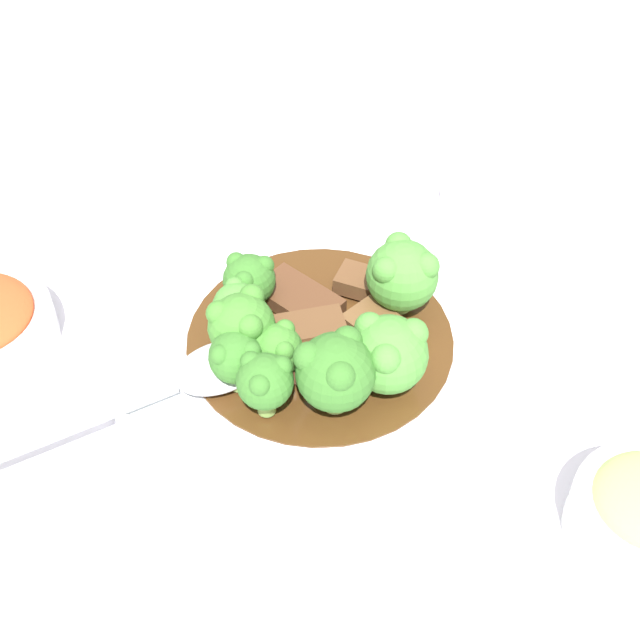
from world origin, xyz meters
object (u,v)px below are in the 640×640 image
at_px(main_plate, 320,343).
at_px(serving_spoon, 194,378).
at_px(broccoli_floret_0, 402,274).
at_px(broccoli_floret_3, 236,356).
at_px(broccoli_floret_8, 241,326).
at_px(beef_strip_0, 380,329).
at_px(broccoli_floret_6, 237,306).
at_px(broccoli_floret_2, 334,371).
at_px(broccoli_floret_5, 276,349).
at_px(beef_strip_4, 311,327).
at_px(beef_strip_1, 325,359).
at_px(beef_strip_2, 369,284).
at_px(sauce_dish, 476,195).
at_px(broccoli_floret_7, 249,279).
at_px(broccoli_floret_4, 265,381).
at_px(broccoli_floret_1, 388,353).
at_px(beef_strip_3, 299,299).

height_order(main_plate, serving_spoon, serving_spoon).
bearing_deg(broccoli_floret_0, broccoli_floret_3, 114.76).
xyz_separation_m(broccoli_floret_0, broccoli_floret_8, (-0.03, 0.12, 0.00)).
relative_size(beef_strip_0, broccoli_floret_6, 1.33).
relative_size(broccoli_floret_2, broccoli_floret_5, 1.39).
bearing_deg(beef_strip_4, beef_strip_1, -170.04).
height_order(beef_strip_0, beef_strip_2, same).
bearing_deg(sauce_dish, beef_strip_1, 138.23).
distance_m(main_plate, broccoli_floret_7, 0.07).
xyz_separation_m(broccoli_floret_4, sauce_dish, (0.22, -0.21, -0.04)).
bearing_deg(broccoli_floret_3, broccoli_floret_5, -77.30).
distance_m(broccoli_floret_0, broccoli_floret_3, 0.14).
relative_size(beef_strip_4, broccoli_floret_5, 1.17).
relative_size(broccoli_floret_3, broccoli_floret_4, 0.98).
relative_size(beef_strip_2, broccoli_floret_5, 1.27).
bearing_deg(main_plate, beef_strip_0, -99.86).
relative_size(beef_strip_0, beef_strip_4, 1.18).
xyz_separation_m(main_plate, broccoli_floret_1, (-0.05, -0.04, 0.04)).
height_order(main_plate, broccoli_floret_7, broccoli_floret_7).
height_order(beef_strip_3, broccoli_floret_4, broccoli_floret_4).
relative_size(broccoli_floret_3, broccoli_floret_8, 0.86).
relative_size(beef_strip_0, broccoli_floret_7, 1.36).
bearing_deg(broccoli_floret_2, sauce_dish, -36.61).
distance_m(beef_strip_2, broccoli_floret_6, 0.11).
relative_size(beef_strip_0, broccoli_floret_0, 1.03).
height_order(beef_strip_0, beef_strip_4, same).
bearing_deg(beef_strip_0, beef_strip_4, 79.14).
bearing_deg(broccoli_floret_6, beef_strip_2, -73.42).
distance_m(broccoli_floret_3, broccoli_floret_5, 0.03).
relative_size(beef_strip_0, broccoli_floret_4, 1.22).
bearing_deg(beef_strip_0, broccoli_floret_8, 94.18).
xyz_separation_m(broccoli_floret_8, serving_spoon, (-0.02, 0.04, -0.03)).
distance_m(beef_strip_1, beef_strip_2, 0.08).
height_order(main_plate, broccoli_floret_0, broccoli_floret_0).
distance_m(broccoli_floret_2, broccoli_floret_5, 0.05).
height_order(beef_strip_3, beef_strip_4, beef_strip_4).
distance_m(broccoli_floret_1, broccoli_floret_3, 0.10).
relative_size(broccoli_floret_3, serving_spoon, 0.21).
relative_size(beef_strip_0, serving_spoon, 0.26).
distance_m(broccoli_floret_4, serving_spoon, 0.06).
distance_m(beef_strip_1, sauce_dish, 0.24).
bearing_deg(beef_strip_0, sauce_dish, -36.44).
bearing_deg(sauce_dish, broccoli_floret_8, 127.74).
distance_m(broccoli_floret_3, broccoli_floret_7, 0.08).
bearing_deg(broccoli_floret_6, beef_strip_0, -99.77).
bearing_deg(beef_strip_1, main_plate, -2.41).
xyz_separation_m(beef_strip_0, broccoli_floret_3, (-0.03, 0.10, 0.02)).
relative_size(beef_strip_3, serving_spoon, 0.31).
bearing_deg(broccoli_floret_6, beef_strip_1, -124.31).
bearing_deg(broccoli_floret_7, broccoli_floret_0, -100.11).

